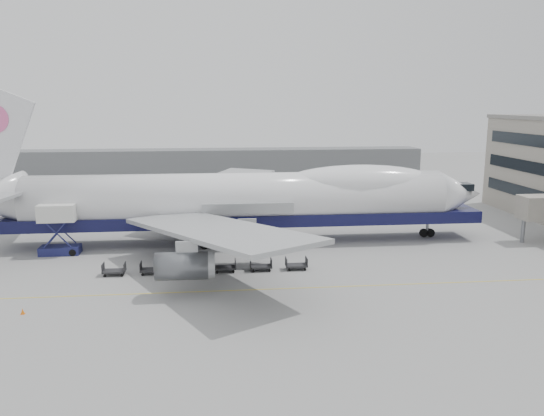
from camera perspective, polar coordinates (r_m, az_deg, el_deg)
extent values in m
plane|color=gray|center=(56.77, -3.04, -6.74)|extent=(260.00, 260.00, 0.00)
cube|color=gold|center=(51.10, -2.69, -8.80)|extent=(60.00, 0.15, 0.01)
cylinder|color=slate|center=(74.72, 25.37, -2.24)|extent=(0.50, 0.50, 3.00)
cube|color=slate|center=(124.96, -9.32, 4.64)|extent=(110.00, 8.00, 7.00)
cylinder|color=white|center=(67.04, -3.62, 1.07)|extent=(52.00, 6.40, 6.40)
cube|color=#0F103A|center=(67.59, -2.74, -1.05)|extent=(60.00, 5.76, 1.50)
cone|color=white|center=(74.07, 19.41, 1.42)|extent=(6.00, 6.40, 6.40)
ellipsoid|color=white|center=(69.15, 9.40, 2.73)|extent=(20.67, 5.78, 4.56)
cube|color=#9EA0A3|center=(53.13, -6.20, -2.33)|extent=(20.35, 26.74, 2.26)
cube|color=#9EA0A3|center=(81.18, -6.15, 2.37)|extent=(20.35, 26.74, 2.26)
cylinder|color=#595B60|center=(86.26, -8.11, 1.37)|extent=(4.80, 2.60, 2.60)
cylinder|color=#595B60|center=(77.38, -3.90, 0.32)|extent=(4.80, 2.60, 2.60)
cylinder|color=#595B60|center=(57.88, -3.17, -3.40)|extent=(4.80, 2.60, 2.60)
cylinder|color=#595B60|center=(49.28, -9.68, -6.16)|extent=(4.80, 2.60, 2.60)
cylinder|color=slate|center=(73.31, 16.36, -2.04)|extent=(0.36, 0.36, 2.50)
cylinder|color=black|center=(73.47, 16.33, -2.57)|extent=(1.10, 0.45, 1.10)
cylinder|color=slate|center=(65.01, -6.11, -3.31)|extent=(0.36, 0.36, 2.50)
cylinder|color=black|center=(65.19, -6.09, -3.91)|extent=(1.10, 0.45, 1.10)
cylinder|color=slate|center=(70.84, -6.10, -2.10)|extent=(0.36, 0.36, 2.50)
cylinder|color=black|center=(71.00, -6.09, -2.65)|extent=(1.10, 0.45, 1.10)
cube|color=#1A1D50|center=(67.33, -21.81, -4.22)|extent=(4.58, 2.27, 1.00)
cube|color=silver|center=(66.34, -22.09, -0.46)|extent=(4.22, 2.44, 2.00)
cube|color=#1A1D50|center=(65.86, -22.19, -2.51)|extent=(3.25, 0.19, 3.58)
cube|color=#1A1D50|center=(67.73, -21.73, -2.12)|extent=(3.25, 0.19, 3.58)
cube|color=slate|center=(67.71, -21.76, -0.22)|extent=(2.20, 1.13, 0.15)
cylinder|color=black|center=(66.99, -23.36, -4.50)|extent=(0.82, 0.32, 0.82)
cylinder|color=black|center=(68.66, -22.92, -4.09)|extent=(0.82, 0.32, 0.82)
cylinder|color=black|center=(66.08, -20.65, -4.50)|extent=(0.82, 0.32, 0.82)
cylinder|color=black|center=(67.77, -20.27, -4.09)|extent=(0.82, 0.32, 0.82)
cone|color=orange|center=(50.12, -25.25, -10.01)|extent=(0.33, 0.33, 0.51)
cube|color=orange|center=(50.21, -25.23, -10.26)|extent=(0.35, 0.35, 0.03)
cube|color=#2D2D30|center=(57.45, -16.61, -6.52)|extent=(2.30, 1.35, 0.18)
cube|color=#2D2D30|center=(57.55, -17.72, -6.13)|extent=(0.08, 1.35, 0.90)
cube|color=#2D2D30|center=(57.14, -15.55, -6.13)|extent=(0.08, 1.35, 0.90)
cylinder|color=black|center=(57.19, -17.54, -6.97)|extent=(0.30, 0.12, 0.30)
cylinder|color=black|center=(58.22, -17.33, -6.63)|extent=(0.30, 0.12, 0.30)
cylinder|color=black|center=(56.87, -15.85, -6.97)|extent=(0.30, 0.12, 0.30)
cylinder|color=black|center=(57.90, -15.67, -6.63)|extent=(0.30, 0.12, 0.30)
cube|color=#2D2D30|center=(56.86, -12.82, -6.51)|extent=(2.30, 1.35, 0.18)
cube|color=#2D2D30|center=(56.88, -13.94, -6.13)|extent=(0.08, 1.35, 0.90)
cube|color=#2D2D30|center=(56.61, -11.73, -6.11)|extent=(0.08, 1.35, 0.90)
cylinder|color=black|center=(56.54, -13.73, -6.97)|extent=(0.30, 0.12, 0.30)
cylinder|color=black|center=(57.58, -13.59, -6.63)|extent=(0.30, 0.12, 0.30)
cylinder|color=black|center=(56.33, -12.01, -6.96)|extent=(0.30, 0.12, 0.30)
cylinder|color=black|center=(57.37, -11.90, -6.62)|extent=(0.30, 0.12, 0.30)
cube|color=#2D2D30|center=(56.51, -8.97, -6.47)|extent=(2.30, 1.35, 0.18)
cube|color=#2D2D30|center=(56.47, -10.10, -6.09)|extent=(0.08, 1.35, 0.90)
cube|color=#2D2D30|center=(56.34, -7.85, -6.06)|extent=(0.08, 1.35, 0.90)
cylinder|color=black|center=(56.14, -9.86, -6.94)|extent=(0.30, 0.12, 0.30)
cylinder|color=black|center=(57.18, -9.78, -6.60)|extent=(0.30, 0.12, 0.30)
cylinder|color=black|center=(56.04, -8.11, -6.92)|extent=(0.30, 0.12, 0.30)
cylinder|color=black|center=(57.09, -8.07, -6.57)|extent=(0.30, 0.12, 0.30)
cube|color=#2D2D30|center=(56.43, -5.08, -6.40)|extent=(2.30, 1.35, 0.18)
cube|color=#2D2D30|center=(56.31, -6.21, -6.03)|extent=(0.08, 1.35, 0.90)
cube|color=#2D2D30|center=(56.33, -3.96, -5.99)|extent=(0.08, 1.35, 0.90)
cylinder|color=black|center=(55.99, -5.94, -6.88)|extent=(0.30, 0.12, 0.30)
cylinder|color=black|center=(57.04, -5.94, -6.54)|extent=(0.30, 0.12, 0.30)
cylinder|color=black|center=(56.01, -4.19, -6.84)|extent=(0.30, 0.12, 0.30)
cylinder|color=black|center=(57.06, -4.23, -6.50)|extent=(0.30, 0.12, 0.30)
cube|color=#2D2D30|center=(56.59, -1.20, -6.30)|extent=(2.30, 1.35, 0.18)
cube|color=#2D2D30|center=(56.40, -2.32, -5.95)|extent=(0.08, 1.35, 0.90)
cube|color=#2D2D30|center=(56.57, -0.09, -5.88)|extent=(0.08, 1.35, 0.90)
cylinder|color=black|center=(56.10, -2.03, -6.79)|extent=(0.30, 0.12, 0.30)
cylinder|color=black|center=(57.15, -2.10, -6.45)|extent=(0.30, 0.12, 0.30)
cylinder|color=black|center=(56.24, -0.29, -6.74)|extent=(0.30, 0.12, 0.30)
cylinder|color=black|center=(57.28, -0.40, -6.40)|extent=(0.30, 0.12, 0.30)
cube|color=#2D2D30|center=(57.02, 2.63, -6.18)|extent=(2.30, 1.35, 0.18)
cube|color=#2D2D30|center=(56.75, 1.53, -5.83)|extent=(0.08, 1.35, 0.90)
cube|color=#2D2D30|center=(57.07, 3.73, -5.75)|extent=(0.08, 1.35, 0.90)
cylinder|color=black|center=(56.47, 1.85, -6.66)|extent=(0.30, 0.12, 0.30)
cylinder|color=black|center=(57.51, 1.71, -6.33)|extent=(0.30, 0.12, 0.30)
cylinder|color=black|center=(56.72, 3.57, -6.60)|extent=(0.30, 0.12, 0.30)
cylinder|color=black|center=(57.75, 3.39, -6.27)|extent=(0.30, 0.12, 0.30)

